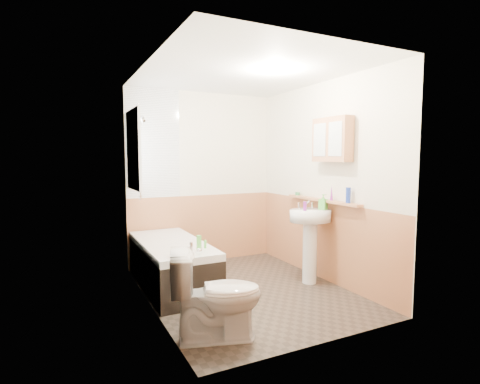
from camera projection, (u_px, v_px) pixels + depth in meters
name	position (u px, v px, depth m)	size (l,w,h in m)	color
floor	(246.00, 290.00, 4.39)	(2.80, 2.80, 0.00)	#2F2721
ceiling	(246.00, 72.00, 4.16)	(2.80, 2.80, 0.00)	white
wall_back	(202.00, 178.00, 5.53)	(2.20, 0.02, 2.50)	#F3E7C9
wall_front	(326.00, 196.00, 3.02)	(2.20, 0.02, 2.50)	#F3E7C9
wall_left	(148.00, 188.00, 3.78)	(0.02, 2.80, 2.50)	#F3E7C9
wall_right	(323.00, 182.00, 4.77)	(0.02, 2.80, 2.50)	#F3E7C9
wainscot_right	(321.00, 240.00, 4.82)	(0.01, 2.80, 1.00)	#C67F51
wainscot_front	(322.00, 285.00, 3.11)	(2.20, 0.01, 1.00)	#C67F51
wainscot_back	(203.00, 228.00, 5.58)	(2.20, 0.01, 1.00)	#C67F51
tile_cladding_left	(151.00, 188.00, 3.79)	(0.01, 2.80, 2.50)	white
tile_return_back	(153.00, 143.00, 5.14)	(0.75, 0.01, 1.50)	white
window	(134.00, 150.00, 4.61)	(0.03, 0.79, 0.99)	white
bathtub	(172.00, 263.00, 4.52)	(0.70, 1.65, 0.69)	black
shower_riser	(140.00, 144.00, 4.41)	(0.10, 0.08, 1.14)	silver
toilet	(216.00, 295.00, 3.19)	(0.44, 0.78, 0.77)	white
sink	(310.00, 231.00, 4.61)	(0.54, 0.43, 1.03)	white
pine_shelf	(322.00, 200.00, 4.70)	(0.10, 1.33, 0.03)	#C67F51
medicine_cabinet	(332.00, 140.00, 4.44)	(0.15, 0.58, 0.53)	#C67F51
foam_can	(348.00, 195.00, 4.27)	(0.05, 0.05, 0.18)	#19339E
green_bottle	(332.00, 193.00, 4.52)	(0.04, 0.04, 0.19)	purple
black_jar	(297.00, 194.00, 5.16)	(0.06, 0.06, 0.04)	#388447
soap_bottle	(323.00, 206.00, 4.58)	(0.09, 0.19, 0.09)	#59C647
clear_bottle	(305.00, 206.00, 4.49)	(0.04, 0.04, 0.11)	purple
blue_gel	(199.00, 243.00, 4.02)	(0.05, 0.03, 0.17)	#59C647
cream_jar	(175.00, 254.00, 3.78)	(0.09, 0.09, 0.06)	maroon
orange_bottle	(205.00, 244.00, 4.16)	(0.03, 0.03, 0.09)	#59C647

